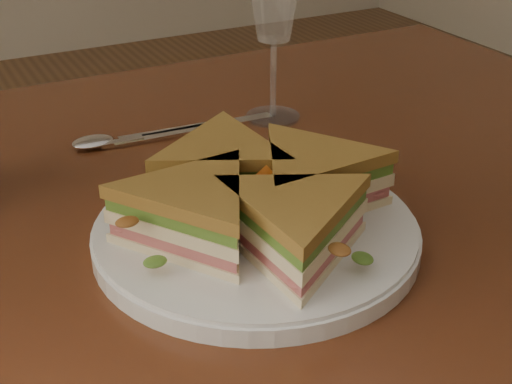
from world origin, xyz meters
TOP-DOWN VIEW (x-y plane):
  - table at (0.00, 0.00)m, footprint 1.20×0.80m
  - plate at (-0.00, -0.11)m, footprint 0.29×0.29m
  - sandwich_wedges at (-0.00, -0.11)m, footprint 0.28×0.28m
  - crisps_mound at (-0.00, -0.11)m, footprint 0.09×0.09m
  - spoon at (-0.05, 0.16)m, footprint 0.18×0.03m
  - knife at (0.03, 0.15)m, footprint 0.22×0.02m

SIDE VIEW (x-z plane):
  - table at x=0.00m, z-range 0.28..1.03m
  - knife at x=0.03m, z-range 0.75..0.75m
  - spoon at x=-0.05m, z-range 0.75..0.76m
  - plate at x=0.00m, z-range 0.75..0.77m
  - crisps_mound at x=0.00m, z-range 0.77..0.82m
  - sandwich_wedges at x=0.00m, z-range 0.77..0.82m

